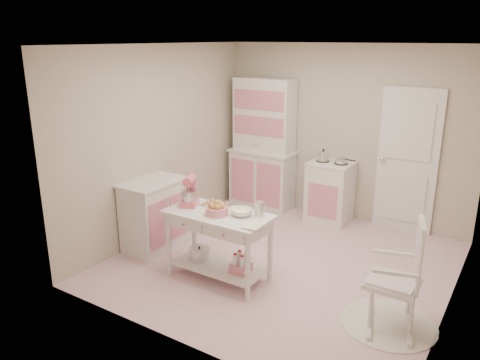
# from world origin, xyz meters

# --- Properties ---
(room_shell) EXTENTS (3.84, 3.84, 2.62)m
(room_shell) POSITION_xyz_m (0.00, 0.00, 1.65)
(room_shell) COLOR pink
(room_shell) RESTS_ON ground
(door) EXTENTS (0.82, 0.05, 2.04)m
(door) POSITION_xyz_m (0.95, 1.87, 1.02)
(door) COLOR white
(door) RESTS_ON ground
(hutch) EXTENTS (1.06, 0.50, 2.08)m
(hutch) POSITION_xyz_m (-1.26, 1.66, 1.04)
(hutch) COLOR white
(hutch) RESTS_ON ground
(stove) EXTENTS (0.62, 0.57, 0.92)m
(stove) POSITION_xyz_m (-0.06, 1.61, 0.46)
(stove) COLOR white
(stove) RESTS_ON ground
(base_cabinet) EXTENTS (0.54, 0.84, 0.92)m
(base_cabinet) POSITION_xyz_m (-1.63, -0.50, 0.46)
(base_cabinet) COLOR white
(base_cabinet) RESTS_ON ground
(lace_rug) EXTENTS (0.92, 0.92, 0.01)m
(lace_rug) POSITION_xyz_m (1.47, -0.59, 0.01)
(lace_rug) COLOR white
(lace_rug) RESTS_ON ground
(rocking_chair) EXTENTS (0.66, 0.82, 1.10)m
(rocking_chair) POSITION_xyz_m (1.47, -0.59, 0.55)
(rocking_chair) COLOR white
(rocking_chair) RESTS_ON ground
(work_table) EXTENTS (1.20, 0.60, 0.80)m
(work_table) POSITION_xyz_m (-0.45, -0.72, 0.40)
(work_table) COLOR white
(work_table) RESTS_ON ground
(stand_mixer) EXTENTS (0.30, 0.34, 0.34)m
(stand_mixer) POSITION_xyz_m (-0.87, -0.70, 0.97)
(stand_mixer) COLOR #D85B6D
(stand_mixer) RESTS_ON work_table
(cookie_tray) EXTENTS (0.34, 0.24, 0.02)m
(cookie_tray) POSITION_xyz_m (-0.60, -0.54, 0.81)
(cookie_tray) COLOR silver
(cookie_tray) RESTS_ON work_table
(bread_basket) EXTENTS (0.25, 0.25, 0.09)m
(bread_basket) POSITION_xyz_m (-0.43, -0.77, 0.85)
(bread_basket) COLOR #D47A8E
(bread_basket) RESTS_ON work_table
(mixing_bowl) EXTENTS (0.24, 0.24, 0.08)m
(mixing_bowl) POSITION_xyz_m (-0.19, -0.64, 0.84)
(mixing_bowl) COLOR white
(mixing_bowl) RESTS_ON work_table
(metal_pitcher) EXTENTS (0.10, 0.10, 0.17)m
(metal_pitcher) POSITION_xyz_m (-0.01, -0.56, 0.89)
(metal_pitcher) COLOR silver
(metal_pitcher) RESTS_ON work_table
(recipe_book) EXTENTS (0.18, 0.24, 0.02)m
(recipe_book) POSITION_xyz_m (-0.00, -0.84, 0.81)
(recipe_book) COLOR white
(recipe_book) RESTS_ON work_table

